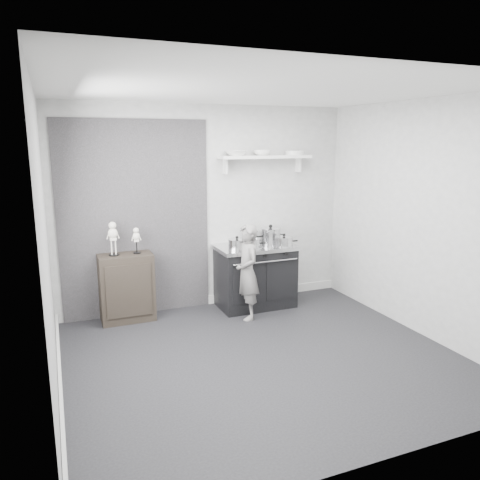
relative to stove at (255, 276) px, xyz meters
name	(u,v)px	position (x,y,z in m)	size (l,w,h in m)	color
ground	(262,357)	(-0.58, -1.48, -0.43)	(4.00, 4.00, 0.00)	black
room_shell	(249,201)	(-0.67, -1.33, 1.21)	(4.02, 3.62, 2.71)	#A2A29F
wall_shelf	(265,158)	(0.22, 0.20, 1.58)	(1.30, 0.26, 0.24)	white
stove	(255,276)	(0.00, 0.00, 0.00)	(1.06, 0.66, 0.85)	black
side_cabinet	(127,287)	(-1.71, 0.13, 0.00)	(0.66, 0.38, 0.86)	black
child	(247,272)	(-0.28, -0.37, 0.18)	(0.45, 0.29, 1.22)	slate
pot_front_left	(237,244)	(-0.31, -0.11, 0.49)	(0.32, 0.24, 0.17)	silver
pot_back_left	(249,237)	(-0.03, 0.15, 0.51)	(0.33, 0.24, 0.22)	silver
pot_back_right	(270,235)	(0.28, 0.13, 0.52)	(0.37, 0.28, 0.25)	silver
pot_front_right	(284,241)	(0.34, -0.18, 0.49)	(0.33, 0.24, 0.17)	silver
pot_front_center	(254,243)	(-0.08, -0.13, 0.49)	(0.25, 0.16, 0.15)	silver
skeleton_full	(113,236)	(-1.84, 0.13, 0.67)	(0.14, 0.09, 0.48)	white
skeleton_torso	(136,239)	(-1.56, 0.13, 0.61)	(0.10, 0.07, 0.37)	white
bowl_large	(236,153)	(-0.20, 0.19, 1.64)	(0.29, 0.29, 0.07)	white
bowl_small	(262,153)	(0.17, 0.19, 1.65)	(0.23, 0.23, 0.07)	white
plate_stack	(295,153)	(0.67, 0.19, 1.64)	(0.26, 0.26, 0.06)	silver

